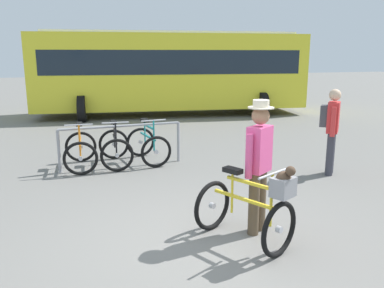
{
  "coord_description": "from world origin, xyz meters",
  "views": [
    {
      "loc": [
        -1.46,
        -4.13,
        2.26
      ],
      "look_at": [
        0.27,
        1.14,
        1.0
      ],
      "focal_mm": 36.86,
      "sensor_mm": 36.0,
      "label": 1
    }
  ],
  "objects": [
    {
      "name": "bike_rack_rail",
      "position": [
        -0.38,
        3.78,
        0.64
      ],
      "size": [
        2.51,
        0.17,
        0.88
      ],
      "color": "#99999E",
      "rests_on": "ground"
    },
    {
      "name": "racked_bike_orange",
      "position": [
        -1.19,
        3.92,
        0.37
      ],
      "size": [
        0.72,
        1.12,
        0.97
      ],
      "color": "black",
      "rests_on": "ground"
    },
    {
      "name": "featured_bicycle",
      "position": [
        0.59,
        -0.17,
        0.49
      ],
      "size": [
        1.07,
        1.26,
        1.09
      ],
      "color": "black",
      "rests_on": "ground"
    },
    {
      "name": "person_with_featured_bike",
      "position": [
        0.82,
        0.14,
        0.95
      ],
      "size": [
        0.45,
        0.36,
        1.72
      ],
      "color": "brown",
      "rests_on": "ground"
    },
    {
      "name": "racked_bike_black",
      "position": [
        -0.49,
        3.95,
        0.37
      ],
      "size": [
        0.73,
        1.14,
        0.97
      ],
      "color": "black",
      "rests_on": "ground"
    },
    {
      "name": "pedestrian_with_backpack",
      "position": [
        3.33,
        2.01,
        0.94
      ],
      "size": [
        0.47,
        0.47,
        1.64
      ],
      "color": "#383842",
      "rests_on": "ground"
    },
    {
      "name": "bus_distant",
      "position": [
        2.52,
        10.6,
        1.74
      ],
      "size": [
        10.25,
        4.31,
        3.08
      ],
      "color": "yellow",
      "rests_on": "ground"
    },
    {
      "name": "ground_plane",
      "position": [
        0.0,
        0.0,
        0.0
      ],
      "size": [
        80.0,
        80.0,
        0.0
      ],
      "primitive_type": "plane",
      "color": "slate"
    },
    {
      "name": "racked_bike_teal",
      "position": [
        0.2,
        3.98,
        0.37
      ],
      "size": [
        0.79,
        1.17,
        0.97
      ],
      "color": "black",
      "rests_on": "ground"
    }
  ]
}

